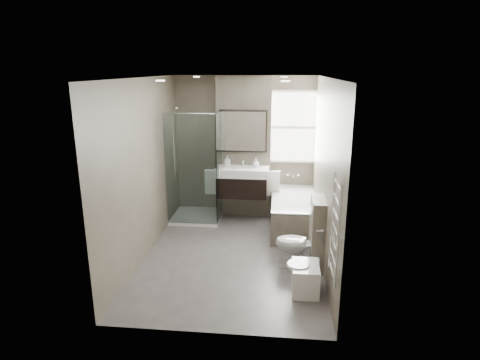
# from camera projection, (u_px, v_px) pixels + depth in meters

# --- Properties ---
(room) EXTENTS (2.70, 3.90, 2.70)m
(room) POSITION_uv_depth(u_px,v_px,m) (233.00, 171.00, 5.74)
(room) COLOR #55504E
(room) RESTS_ON ground
(vanity_pier) EXTENTS (1.00, 0.25, 2.60)m
(vanity_pier) POSITION_uv_depth(u_px,v_px,m) (244.00, 147.00, 7.44)
(vanity_pier) COLOR #5F584B
(vanity_pier) RESTS_ON ground
(vanity) EXTENTS (0.95, 0.47, 0.66)m
(vanity) POSITION_uv_depth(u_px,v_px,m) (242.00, 181.00, 7.26)
(vanity) COLOR black
(vanity) RESTS_ON vanity_pier
(mirror_cabinet) EXTENTS (0.86, 0.08, 0.76)m
(mirror_cabinet) POSITION_uv_depth(u_px,v_px,m) (243.00, 131.00, 7.20)
(mirror_cabinet) COLOR black
(mirror_cabinet) RESTS_ON vanity_pier
(towel_left) EXTENTS (0.24, 0.06, 0.44)m
(towel_left) POSITION_uv_depth(u_px,v_px,m) (212.00, 182.00, 7.30)
(towel_left) COLOR silver
(towel_left) RESTS_ON vanity_pier
(towel_right) EXTENTS (0.24, 0.06, 0.44)m
(towel_right) POSITION_uv_depth(u_px,v_px,m) (273.00, 184.00, 7.19)
(towel_right) COLOR silver
(towel_right) RESTS_ON vanity_pier
(shower_enclosure) EXTENTS (0.90, 0.90, 2.00)m
(shower_enclosure) POSITION_uv_depth(u_px,v_px,m) (201.00, 195.00, 7.33)
(shower_enclosure) COLOR white
(shower_enclosure) RESTS_ON ground
(bathtub) EXTENTS (0.75, 1.60, 0.57)m
(bathtub) POSITION_uv_depth(u_px,v_px,m) (293.00, 211.00, 6.97)
(bathtub) COLOR #5F584B
(bathtub) RESTS_ON ground
(window) EXTENTS (0.98, 0.06, 1.33)m
(window) POSITION_uv_depth(u_px,v_px,m) (293.00, 127.00, 7.35)
(window) COLOR white
(window) RESTS_ON room
(toilet) EXTENTS (0.72, 0.49, 0.68)m
(toilet) POSITION_uv_depth(u_px,v_px,m) (299.00, 244.00, 5.62)
(toilet) COLOR white
(toilet) RESTS_ON ground
(cistern_box) EXTENTS (0.19, 0.55, 1.00)m
(cistern_box) POSITION_uv_depth(u_px,v_px,m) (317.00, 233.00, 5.60)
(cistern_box) COLOR #5F584B
(cistern_box) RESTS_ON ground
(bidet) EXTENTS (0.40, 0.46, 0.48)m
(bidet) POSITION_uv_depth(u_px,v_px,m) (305.00, 278.00, 5.02)
(bidet) COLOR white
(bidet) RESTS_ON ground
(towel_radiator) EXTENTS (0.03, 0.49, 1.10)m
(towel_radiator) POSITION_uv_depth(u_px,v_px,m) (335.00, 229.00, 4.14)
(towel_radiator) COLOR silver
(towel_radiator) RESTS_ON room
(soap_bottle_a) EXTENTS (0.09, 0.09, 0.20)m
(soap_bottle_a) POSITION_uv_depth(u_px,v_px,m) (227.00, 161.00, 7.24)
(soap_bottle_a) COLOR white
(soap_bottle_a) RESTS_ON vanity
(soap_bottle_b) EXTENTS (0.12, 0.12, 0.15)m
(soap_bottle_b) POSITION_uv_depth(u_px,v_px,m) (256.00, 163.00, 7.22)
(soap_bottle_b) COLOR white
(soap_bottle_b) RESTS_ON vanity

